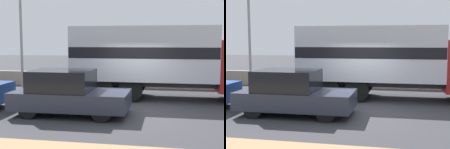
# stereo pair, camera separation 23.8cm
# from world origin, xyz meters

# --- Properties ---
(ground_plane) EXTENTS (80.00, 80.00, 0.00)m
(ground_plane) POSITION_xyz_m (0.00, 0.00, 0.00)
(ground_plane) COLOR #38383D
(stone_wall_backdrop) EXTENTS (60.00, 0.35, 0.80)m
(stone_wall_backdrop) POSITION_xyz_m (0.00, 5.78, 0.40)
(stone_wall_backdrop) COLOR gray
(stone_wall_backdrop) RESTS_ON ground_plane
(street_lamp) EXTENTS (0.56, 0.28, 6.30)m
(street_lamp) POSITION_xyz_m (-6.63, 4.95, 3.69)
(street_lamp) COLOR gray
(street_lamp) RESTS_ON ground_plane
(box_truck) EXTENTS (7.92, 2.53, 3.17)m
(box_truck) POSITION_xyz_m (0.86, 2.84, 1.85)
(box_truck) COLOR maroon
(box_truck) RESTS_ON ground_plane
(car_hatchback) EXTENTS (3.99, 1.88, 1.56)m
(car_hatchback) POSITION_xyz_m (-2.11, -0.78, 0.76)
(car_hatchback) COLOR #282D3D
(car_hatchback) RESTS_ON ground_plane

